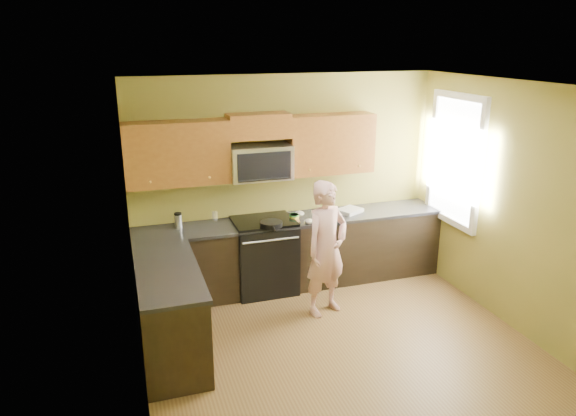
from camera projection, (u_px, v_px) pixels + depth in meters
name	position (u px, v px, depth m)	size (l,w,h in m)	color
floor	(345.00, 352.00, 5.51)	(4.00, 4.00, 0.00)	brown
ceiling	(355.00, 87.00, 4.69)	(4.00, 4.00, 0.00)	white
wall_back	(286.00, 180.00, 6.92)	(4.00, 4.00, 0.00)	olive
wall_front	(484.00, 335.00, 3.29)	(4.00, 4.00, 0.00)	olive
wall_left	(134.00, 255.00, 4.51)	(4.00, 4.00, 0.00)	olive
wall_right	(521.00, 210.00, 5.69)	(4.00, 4.00, 0.00)	olive
cabinet_back_run	(293.00, 253.00, 6.92)	(4.00, 0.60, 0.88)	black
cabinet_left_run	(170.00, 313.00, 5.42)	(0.60, 1.60, 0.88)	black
countertop_back	(293.00, 220.00, 6.77)	(4.00, 0.62, 0.04)	black
countertop_left	(167.00, 271.00, 5.28)	(0.62, 1.60, 0.04)	black
stove	(264.00, 255.00, 6.77)	(0.76, 0.65, 0.95)	black
microwave	(260.00, 179.00, 6.59)	(0.76, 0.40, 0.42)	silver
upper_cab_left	(179.00, 184.00, 6.33)	(1.22, 0.33, 0.75)	brown
upper_cab_right	(329.00, 172.00, 6.89)	(1.12, 0.33, 0.75)	brown
upper_cab_over_mw	(259.00, 126.00, 6.42)	(0.76, 0.33, 0.30)	brown
window	(455.00, 160.00, 6.68)	(0.06, 1.06, 1.66)	white
woman	(326.00, 249.00, 6.12)	(0.58, 0.38, 1.60)	#D9716C
frying_pan	(271.00, 226.00, 6.40)	(0.27, 0.48, 0.06)	black
butter_tub	(294.00, 220.00, 6.73)	(0.12, 0.12, 0.09)	yellow
toast_slice	(295.00, 221.00, 6.64)	(0.11, 0.11, 0.01)	#B27F47
napkin_a	(309.00, 221.00, 6.57)	(0.11, 0.12, 0.06)	silver
napkin_b	(300.00, 214.00, 6.86)	(0.12, 0.13, 0.07)	silver
dish_towel	(350.00, 211.00, 7.00)	(0.30, 0.24, 0.05)	silver
travel_mug	(179.00, 228.00, 6.43)	(0.09, 0.09, 0.19)	silver
glass_b	(215.00, 216.00, 6.66)	(0.07, 0.07, 0.12)	silver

